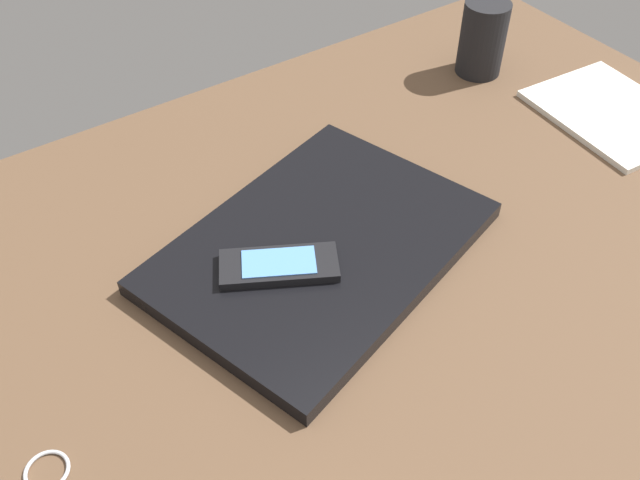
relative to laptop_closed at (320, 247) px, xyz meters
The scene contains 6 objects.
desk_surface 5.08cm from the laptop_closed, 99.22° to the left, with size 120.00×80.00×3.00cm, color brown.
laptop_closed is the anchor object (origin of this frame).
cell_phone_on_laptop 5.99cm from the laptop_closed, 10.30° to the left, with size 12.87×10.06×1.10cm.
pen_cup 43.36cm from the laptop_closed, 155.83° to the right, with size 6.36×6.36×10.39cm, color black.
notepad 46.54cm from the laptop_closed, behind, with size 15.75×19.85×0.80cm, color white.
key_ring 33.73cm from the laptop_closed, 14.08° to the left, with size 3.79×3.79×0.36cm, color silver.
Camera 1 is at (30.87, 39.94, 57.76)cm, focal length 40.11 mm.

